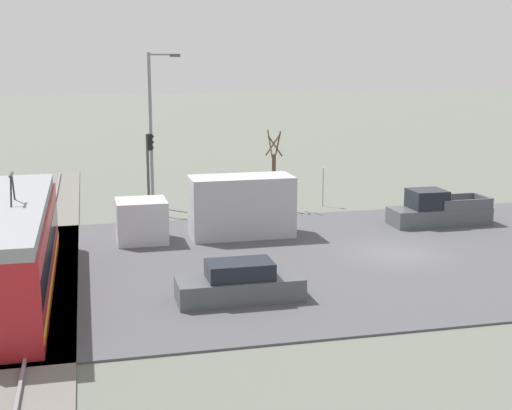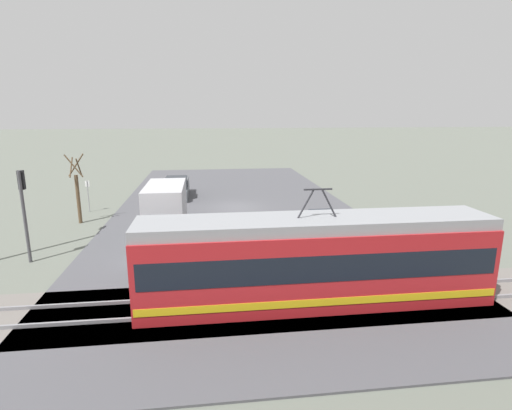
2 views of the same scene
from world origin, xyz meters
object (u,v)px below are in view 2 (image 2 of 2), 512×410
Objects in this scene: no_parking_sign at (88,193)px; light_rail_tram at (315,261)px; traffic_light_pole at (24,203)px; street_tree at (78,192)px; sedan_car_0 at (325,227)px; box_truck at (164,216)px; pickup_truck at (177,189)px.

light_rail_tram is at bearing 128.04° from no_parking_sign.
traffic_light_pole is 10.69m from no_parking_sign.
light_rail_tram is at bearing 133.49° from street_tree.
light_rail_tram is 8.69m from sedan_car_0.
no_parking_sign is at bearing -51.96° from light_rail_tram.
box_truck is 1.84× the size of street_tree.
box_truck is 1.88× the size of sedan_car_0.
box_truck reaches higher than no_parking_sign.
traffic_light_pole reaches higher than sedan_car_0.
pickup_truck is 16.45m from traffic_light_pole.
traffic_light_pole is 1.95× the size of no_parking_sign.
sedan_car_0 is 0.98× the size of street_tree.
sedan_car_0 is at bearing 151.51° from no_parking_sign.
no_parking_sign is (0.25, -3.21, -0.71)m from street_tree.
traffic_light_pole is 0.98× the size of street_tree.
pickup_truck is at bearing -129.20° from street_tree.
no_parking_sign reaches higher than pickup_truck.
sedan_car_0 is at bearing 174.30° from box_truck.
pickup_truck is 9.87m from street_tree.
sedan_car_0 is at bearing -173.56° from traffic_light_pole.
light_rail_tram is at bearing 107.69° from pickup_truck.
traffic_light_pole is (6.54, 2.79, 1.59)m from box_truck.
no_parking_sign is at bearing 34.20° from pickup_truck.
pickup_truck is at bearing -72.31° from light_rail_tram.
sedan_car_0 is at bearing -109.74° from light_rail_tram.
light_rail_tram reaches higher than box_truck.
light_rail_tram is 18.81m from street_tree.
box_truck is at bearing 129.64° from no_parking_sign.
street_tree reaches higher than light_rail_tram.
light_rail_tram is 2.95× the size of sedan_car_0.
pickup_truck is 16.29m from sedan_car_0.
street_tree is 1.98× the size of no_parking_sign.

